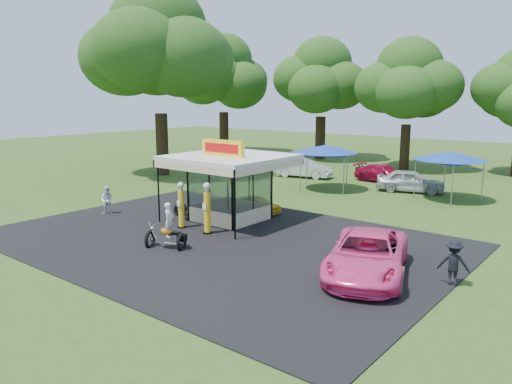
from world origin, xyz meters
TOP-DOWN VIEW (x-y plane):
  - ground at (0.00, 0.00)m, footprint 120.00×120.00m
  - asphalt_apron at (0.00, 2.00)m, footprint 20.00×14.00m
  - gas_station_kiosk at (-2.00, 4.99)m, footprint 5.40×5.40m
  - gas_pump_left at (-2.79, 2.35)m, footprint 0.42×0.42m
  - gas_pump_right at (-1.10, 2.39)m, footprint 0.45×0.45m
  - motorcycle at (-0.79, -0.27)m, footprint 1.81×1.37m
  - spare_tires at (-4.76, 4.06)m, footprint 0.91×0.82m
  - a_frame_sign at (8.59, 1.11)m, footprint 0.52×0.51m
  - kiosk_car at (-2.00, 7.20)m, footprint 2.82×1.13m
  - pink_sedan at (7.16, 2.00)m, footprint 4.31×6.14m
  - spectator_west at (-8.02, 1.82)m, footprint 0.95×0.91m
  - spectator_east_a at (9.85, 2.99)m, footprint 1.15×0.83m
  - bg_car_a at (-6.60, 18.85)m, footprint 4.58×2.44m
  - bg_car_b at (-0.80, 20.72)m, footprint 4.57×2.21m
  - bg_car_c at (2.24, 18.26)m, footprint 4.67×2.96m
  - tent_west at (-2.69, 15.41)m, footprint 4.37×4.37m
  - tent_east at (5.03, 17.15)m, footprint 4.28×4.28m
  - oak_far_a at (-22.77, 27.33)m, footprint 10.66×10.66m
  - oak_far_b at (-11.84, 29.74)m, footprint 9.84×9.84m
  - oak_far_c at (-2.30, 28.17)m, footprint 9.27×9.27m
  - oak_near at (-16.28, 12.84)m, footprint 12.63×12.63m

SIDE VIEW (x-z plane):
  - ground at x=0.00m, z-range 0.00..0.00m
  - asphalt_apron at x=0.00m, z-range 0.00..0.04m
  - spare_tires at x=-4.76m, z-range -0.01..0.73m
  - a_frame_sign at x=8.59m, z-range 0.01..0.89m
  - kiosk_car at x=-2.00m, z-range 0.00..0.96m
  - bg_car_b at x=-0.80m, z-range 0.00..1.28m
  - bg_car_a at x=-6.60m, z-range 0.00..1.44m
  - bg_car_c at x=2.24m, z-range 0.00..1.48m
  - spectator_west at x=-8.02m, z-range 0.00..1.54m
  - pink_sedan at x=7.16m, z-range 0.00..1.56m
  - spectator_east_a at x=9.85m, z-range 0.00..1.60m
  - motorcycle at x=-0.79m, z-range -0.23..1.83m
  - gas_pump_left at x=-2.79m, z-range -0.05..2.23m
  - gas_pump_right at x=-1.10m, z-range -0.05..2.38m
  - gas_station_kiosk at x=-2.00m, z-range -0.31..3.87m
  - tent_east at x=5.03m, z-range 1.21..4.21m
  - tent_west at x=-2.69m, z-range 1.24..4.29m
  - oak_far_c at x=-2.30m, z-range 1.47..12.39m
  - oak_far_b at x=-11.84m, z-range 1.62..13.36m
  - oak_far_a at x=-22.77m, z-range 1.72..14.36m
  - oak_near at x=-16.28m, z-range 1.84..16.39m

